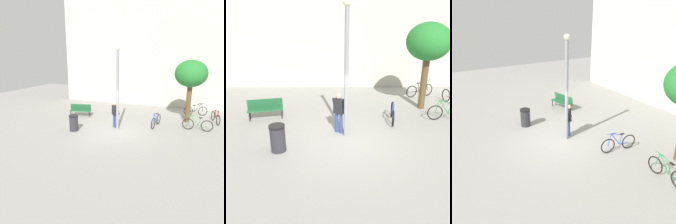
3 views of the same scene
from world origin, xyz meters
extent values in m
plane|color=gray|center=(0.00, 0.00, 0.00)|extent=(36.00, 36.00, 0.00)
cube|color=beige|center=(0.00, 8.90, 4.94)|extent=(16.07, 2.00, 9.87)
cylinder|color=gray|center=(0.05, 0.52, 2.41)|extent=(0.16, 0.16, 4.81)
sphere|color=#F2EACC|center=(0.05, 0.52, 4.93)|extent=(0.28, 0.28, 0.28)
cylinder|color=#334784|center=(-0.30, 0.87, 0.42)|extent=(0.14, 0.14, 0.85)
cylinder|color=#334784|center=(-0.13, 0.77, 0.42)|extent=(0.14, 0.14, 0.85)
cube|color=#232328|center=(-0.22, 0.82, 1.15)|extent=(0.46, 0.40, 0.60)
sphere|color=tan|center=(-0.22, 0.82, 1.56)|extent=(0.22, 0.22, 0.22)
cylinder|color=#232328|center=(-0.40, 0.99, 1.18)|extent=(0.20, 0.24, 0.55)
cylinder|color=#232328|center=(0.02, 0.73, 1.18)|extent=(0.20, 0.24, 0.55)
cube|color=#236038|center=(-3.59, 2.33, 0.45)|extent=(1.66, 0.77, 0.06)
cube|color=#236038|center=(-3.63, 2.52, 0.70)|extent=(1.59, 0.46, 0.44)
cylinder|color=black|center=(-2.85, 2.33, 0.21)|extent=(0.05, 0.05, 0.42)
cylinder|color=black|center=(-4.26, 2.02, 0.21)|extent=(0.05, 0.05, 0.42)
cylinder|color=black|center=(-2.92, 2.64, 0.21)|extent=(0.05, 0.05, 0.42)
cylinder|color=black|center=(-4.33, 2.34, 0.21)|extent=(0.05, 0.05, 0.42)
cylinder|color=brown|center=(4.10, 3.71, 1.31)|extent=(0.33, 0.33, 2.62)
ellipsoid|color=#267A2F|center=(4.10, 3.71, 3.36)|extent=(2.12, 2.12, 1.80)
torus|color=black|center=(4.22, 2.11, 0.36)|extent=(0.71, 0.07, 0.71)
torus|color=black|center=(5.32, 2.08, 0.36)|extent=(0.71, 0.07, 0.71)
cylinder|color=#338447|center=(4.58, 2.10, 0.64)|extent=(0.50, 0.05, 0.64)
cylinder|color=#338447|center=(4.63, 2.10, 0.88)|extent=(0.58, 0.05, 0.18)
cylinder|color=#338447|center=(4.87, 2.09, 0.57)|extent=(0.14, 0.04, 0.48)
cylinder|color=#338447|center=(5.07, 2.08, 0.33)|extent=(0.50, 0.05, 0.04)
cylinder|color=#338447|center=(4.28, 2.11, 0.64)|extent=(0.17, 0.04, 0.63)
cube|color=black|center=(4.92, 2.09, 0.83)|extent=(0.20, 0.09, 0.04)
cylinder|color=#338447|center=(4.35, 2.10, 0.95)|extent=(0.44, 0.04, 0.03)
torus|color=black|center=(5.17, 5.88, 0.36)|extent=(0.69, 0.27, 0.71)
torus|color=black|center=(4.12, 5.54, 0.36)|extent=(0.69, 0.27, 0.71)
cylinder|color=black|center=(4.82, 5.77, 0.64)|extent=(0.48, 0.19, 0.64)
cylinder|color=black|center=(4.77, 5.75, 0.88)|extent=(0.56, 0.22, 0.18)
cylinder|color=black|center=(4.55, 5.68, 0.57)|extent=(0.14, 0.08, 0.48)
cylinder|color=black|center=(4.36, 5.61, 0.33)|extent=(0.49, 0.19, 0.04)
cylinder|color=black|center=(5.10, 5.86, 0.64)|extent=(0.17, 0.09, 0.63)
cube|color=black|center=(4.50, 5.66, 0.83)|extent=(0.21, 0.14, 0.04)
cylinder|color=black|center=(5.04, 5.84, 0.95)|extent=(0.43, 0.17, 0.03)
torus|color=black|center=(2.14, 1.44, 0.36)|extent=(0.16, 0.71, 0.71)
torus|color=black|center=(2.32, 2.52, 0.36)|extent=(0.16, 0.71, 0.71)
cylinder|color=blue|center=(2.20, 1.80, 0.64)|extent=(0.11, 0.50, 0.64)
cylinder|color=blue|center=(2.21, 1.85, 0.88)|extent=(0.13, 0.58, 0.18)
cylinder|color=blue|center=(2.24, 2.08, 0.57)|extent=(0.06, 0.14, 0.48)
cylinder|color=blue|center=(2.28, 2.28, 0.33)|extent=(0.11, 0.50, 0.04)
cylinder|color=blue|center=(2.15, 1.50, 0.64)|extent=(0.06, 0.17, 0.63)
cube|color=black|center=(2.25, 2.13, 0.83)|extent=(0.11, 0.21, 0.04)
cylinder|color=blue|center=(2.16, 1.57, 0.95)|extent=(0.10, 0.44, 0.03)
torus|color=black|center=(6.07, 3.70, 0.36)|extent=(0.20, 0.70, 0.71)
torus|color=black|center=(5.83, 4.77, 0.36)|extent=(0.20, 0.70, 0.71)
cylinder|color=red|center=(5.99, 4.05, 0.64)|extent=(0.14, 0.49, 0.64)
cylinder|color=red|center=(5.98, 4.10, 0.88)|extent=(0.16, 0.57, 0.18)
cylinder|color=red|center=(5.93, 4.33, 0.57)|extent=(0.06, 0.14, 0.48)
cylinder|color=red|center=(5.89, 4.53, 0.33)|extent=(0.14, 0.50, 0.04)
cylinder|color=red|center=(6.06, 3.76, 0.64)|extent=(0.07, 0.17, 0.63)
cube|color=black|center=(5.92, 4.38, 0.83)|extent=(0.12, 0.21, 0.04)
cylinder|color=red|center=(6.04, 3.82, 0.95)|extent=(0.13, 0.44, 0.03)
cylinder|color=#2D2D33|center=(-2.39, -0.66, 0.45)|extent=(0.53, 0.53, 0.91)
cylinder|color=black|center=(-2.39, -0.66, 0.95)|extent=(0.56, 0.56, 0.08)
camera|label=1|loc=(4.32, -11.65, 4.54)|focal=34.47mm
camera|label=2|loc=(-0.36, -8.59, 4.52)|focal=40.35mm
camera|label=3|loc=(9.34, -5.11, 6.01)|focal=39.21mm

